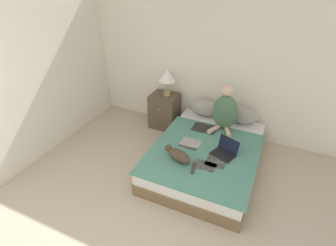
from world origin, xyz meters
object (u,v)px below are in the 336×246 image
Objects in this scene: nightstand at (164,111)px; table_lamp at (167,76)px; pillow_far at (242,115)px; laptop_open at (225,151)px; cat_tabby at (178,155)px; bed at (207,156)px; person_sitting at (225,111)px; pillow_near at (205,108)px.

table_lamp is (0.04, 0.02, 0.69)m from nightstand.
laptop_open is at bearing -92.89° from pillow_far.
pillow_far is 1.49m from cat_tabby.
bed is at bearing -36.49° from nightstand.
table_lamp is (-1.13, 0.26, 0.30)m from person_sitting.
pillow_near is 0.54m from person_sitting.
laptop_open is (0.28, -0.10, 0.24)m from bed.
pillow_far is 0.97m from laptop_open.
nightstand is (-0.76, -0.06, -0.21)m from pillow_near.
person_sitting is at bearing -128.99° from pillow_far.
nightstand reaches higher than bed.
table_lamp reaches higher than bed.
pillow_far is at bearing -93.98° from cat_tabby.
cat_tabby is (-0.27, -0.49, 0.28)m from bed.
laptop_open is (-0.05, -0.96, -0.10)m from pillow_far.
pillow_near reaches higher than laptop_open.
cat_tabby is 1.06× the size of table_lamp.
bed is 0.99m from pillow_near.
table_lamp is (-1.05, 0.83, 0.82)m from bed.
person_sitting reaches higher than pillow_far.
laptop_open is at bearing -33.43° from nightstand.
pillow_near is 0.97× the size of cat_tabby.
person_sitting is (-0.24, -0.30, 0.18)m from pillow_far.
pillow_far is at bearing 0.00° from pillow_near.
person_sitting reaches higher than cat_tabby.
pillow_near is at bearing 3.02° from table_lamp.
nightstand is (-0.82, 1.30, -0.14)m from cat_tabby.
table_lamp is at bearing -39.87° from cat_tabby.
laptop_open reaches higher than cat_tabby.
cat_tabby is 1.34× the size of laptop_open.
nightstand is at bearing -175.54° from pillow_near.
laptop_open is (0.19, -0.66, -0.27)m from person_sitting.
cat_tabby reaches higher than bed.
person_sitting is at bearing 127.10° from laptop_open.
laptop_open reaches higher than bed.
pillow_near is 1.14m from laptop_open.
table_lamp reaches higher than pillow_far.
person_sitting is 1.14m from cat_tabby.
person_sitting is 1.48× the size of cat_tabby.
table_lamp is at bearing 165.98° from laptop_open.
bed is 2.66× the size of person_sitting.
pillow_near is 1.00× the size of pillow_far.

